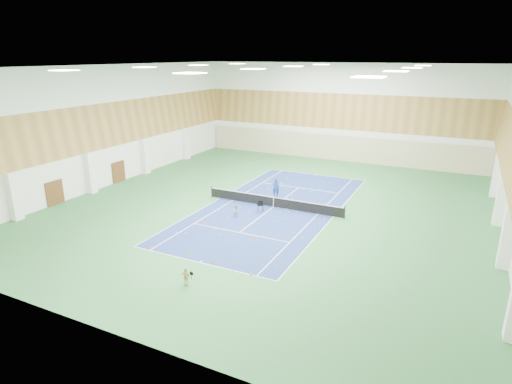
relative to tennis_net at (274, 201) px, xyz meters
The scene contains 22 objects.
ground 0.55m from the tennis_net, ahead, with size 40.00×40.00×0.00m, color #2C6736.
room_shell 5.45m from the tennis_net, ahead, with size 36.00×40.00×12.00m, color white, non-canonical shape.
wood_cladding 7.45m from the tennis_net, ahead, with size 36.00×40.00×8.00m, color #A4793D, non-canonical shape.
ceiling_light_grid 11.37m from the tennis_net, ahead, with size 21.40×25.40×0.06m, color white, non-canonical shape.
court_surface 0.55m from the tennis_net, ahead, with size 10.97×23.77×0.01m, color navy.
tennis_balls_scatter 0.50m from the tennis_net, ahead, with size 10.57×22.77×0.07m, color #EDF529, non-canonical shape.
tennis_net is the anchor object (origin of this frame).
back_curtain 19.78m from the tennis_net, 90.00° to the left, with size 35.40×0.16×3.20m, color #C6B793.
door_left_a 19.63m from the tennis_net, 155.94° to the right, with size 0.08×1.80×2.20m, color #593319.
door_left_b 17.93m from the tennis_net, behind, with size 0.08×1.80×2.20m, color #593319.
coach 3.00m from the tennis_net, 109.74° to the left, with size 0.66×0.44×1.82m, color navy.
child_court 4.07m from the tennis_net, 115.44° to the right, with size 0.54×0.42×1.12m, color #96969F.
child_apron 14.66m from the tennis_net, 86.65° to the right, with size 0.63×0.26×1.08m, color tan.
ball_cart 1.72m from the tennis_net, 106.90° to the right, with size 0.53×0.53×0.91m, color black, non-canonical shape.
cone_svc_a 7.09m from the tennis_net, 119.35° to the right, with size 0.22×0.22×0.24m, color #F1400C.
cone_svc_b 6.26m from the tennis_net, 98.98° to the right, with size 0.20×0.20×0.23m, color #E64D0C.
cone_svc_c 7.06m from the tennis_net, 78.90° to the right, with size 0.22×0.22×0.24m, color orange.
cone_svc_d 7.03m from the tennis_net, 63.89° to the right, with size 0.18×0.18×0.19m, color #E0400B.
cone_base_a 12.28m from the tennis_net, 110.08° to the right, with size 0.18×0.18×0.20m, color #F2490C.
cone_base_b 11.44m from the tennis_net, 95.66° to the right, with size 0.20×0.20×0.22m, color orange.
cone_base_c 11.54m from the tennis_net, 85.94° to the right, with size 0.22×0.22×0.24m, color orange.
cone_base_d 12.49m from the tennis_net, 72.50° to the right, with size 0.18×0.18×0.19m, color #FF580D.
Camera 1 is at (14.32, -32.79, 12.91)m, focal length 30.00 mm.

